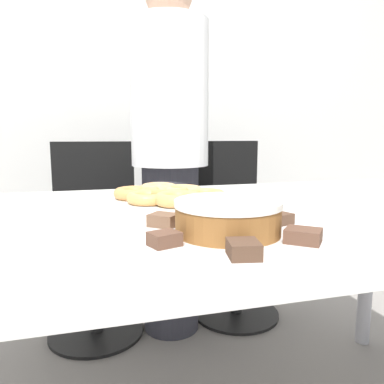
# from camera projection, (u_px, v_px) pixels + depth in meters

# --- Properties ---
(wall_back) EXTENTS (8.00, 0.05, 2.60)m
(wall_back) POSITION_uv_depth(u_px,v_px,m) (126.00, 76.00, 2.37)
(wall_back) COLOR silver
(wall_back) RESTS_ON ground_plane
(table) EXTENTS (1.94, 0.95, 0.73)m
(table) POSITION_uv_depth(u_px,v_px,m) (195.00, 239.00, 0.96)
(table) COLOR silver
(table) RESTS_ON ground_plane
(person_standing) EXTENTS (0.35, 0.35, 1.62)m
(person_standing) POSITION_uv_depth(u_px,v_px,m) (170.00, 152.00, 1.70)
(person_standing) COLOR #383842
(person_standing) RESTS_ON ground_plane
(office_chair_left) EXTENTS (0.48, 0.48, 0.90)m
(office_chair_left) POSITION_uv_depth(u_px,v_px,m) (94.00, 242.00, 1.76)
(office_chair_left) COLOR black
(office_chair_left) RESTS_ON ground_plane
(office_chair_right) EXTENTS (0.45, 0.45, 0.90)m
(office_chair_right) POSITION_uv_depth(u_px,v_px,m) (233.00, 232.00, 1.95)
(office_chair_right) COLOR black
(office_chair_right) RESTS_ON ground_plane
(plate_cake) EXTENTS (0.35, 0.35, 0.01)m
(plate_cake) POSITION_uv_depth(u_px,v_px,m) (228.00, 236.00, 0.71)
(plate_cake) COLOR white
(plate_cake) RESTS_ON table
(plate_donuts) EXTENTS (0.35, 0.35, 0.01)m
(plate_donuts) POSITION_uv_depth(u_px,v_px,m) (169.00, 201.00, 1.09)
(plate_donuts) COLOR white
(plate_donuts) RESTS_ON table
(frosted_cake) EXTENTS (0.20, 0.20, 0.06)m
(frosted_cake) POSITION_uv_depth(u_px,v_px,m) (228.00, 217.00, 0.70)
(frosted_cake) COLOR brown
(frosted_cake) RESTS_ON plate_cake
(lamington_0) EXTENTS (0.06, 0.06, 0.03)m
(lamington_0) POSITION_uv_depth(u_px,v_px,m) (244.00, 249.00, 0.57)
(lamington_0) COLOR #513828
(lamington_0) RESTS_ON plate_cake
(lamington_1) EXTENTS (0.08, 0.08, 0.02)m
(lamington_1) POSITION_uv_depth(u_px,v_px,m) (303.00, 236.00, 0.65)
(lamington_1) COLOR brown
(lamington_1) RESTS_ON plate_cake
(lamington_2) EXTENTS (0.06, 0.06, 0.02)m
(lamington_2) POSITION_uv_depth(u_px,v_px,m) (278.00, 219.00, 0.78)
(lamington_2) COLOR #513828
(lamington_2) RESTS_ON plate_cake
(lamington_3) EXTENTS (0.06, 0.06, 0.03)m
(lamington_3) POSITION_uv_depth(u_px,v_px,m) (217.00, 212.00, 0.84)
(lamington_3) COLOR brown
(lamington_3) RESTS_ON plate_cake
(lamington_4) EXTENTS (0.07, 0.07, 0.03)m
(lamington_4) POSITION_uv_depth(u_px,v_px,m) (164.00, 220.00, 0.76)
(lamington_4) COLOR brown
(lamington_4) RESTS_ON plate_cake
(lamington_5) EXTENTS (0.06, 0.06, 0.02)m
(lamington_5) POSITION_uv_depth(u_px,v_px,m) (164.00, 239.00, 0.63)
(lamington_5) COLOR brown
(lamington_5) RESTS_ON plate_cake
(donut_0) EXTENTS (0.12, 0.12, 0.03)m
(donut_0) POSITION_uv_depth(u_px,v_px,m) (169.00, 193.00, 1.09)
(donut_0) COLOR #D18E4C
(donut_0) RESTS_ON plate_donuts
(donut_1) EXTENTS (0.13, 0.13, 0.03)m
(donut_1) POSITION_uv_depth(u_px,v_px,m) (178.00, 199.00, 0.99)
(donut_1) COLOR tan
(donut_1) RESTS_ON plate_donuts
(donut_2) EXTENTS (0.12, 0.12, 0.03)m
(donut_2) POSITION_uv_depth(u_px,v_px,m) (205.00, 195.00, 1.07)
(donut_2) COLOR tan
(donut_2) RESTS_ON plate_donuts
(donut_3) EXTENTS (0.12, 0.12, 0.03)m
(donut_3) POSITION_uv_depth(u_px,v_px,m) (183.00, 191.00, 1.13)
(donut_3) COLOR #E5AD66
(donut_3) RESTS_ON plate_donuts
(donut_4) EXTENTS (0.12, 0.12, 0.04)m
(donut_4) POSITION_uv_depth(u_px,v_px,m) (159.00, 189.00, 1.15)
(donut_4) COLOR #E5AD66
(donut_4) RESTS_ON plate_donuts
(donut_5) EXTENTS (0.12, 0.12, 0.03)m
(donut_5) POSITION_uv_depth(u_px,v_px,m) (135.00, 193.00, 1.10)
(donut_5) COLOR #D18E4C
(donut_5) RESTS_ON plate_donuts
(donut_6) EXTENTS (0.12, 0.12, 0.03)m
(donut_6) POSITION_uv_depth(u_px,v_px,m) (148.00, 198.00, 1.02)
(donut_6) COLOR tan
(donut_6) RESTS_ON plate_donuts
(napkin) EXTENTS (0.12, 0.10, 0.01)m
(napkin) POSITION_uv_depth(u_px,v_px,m) (372.00, 196.00, 1.19)
(napkin) COLOR white
(napkin) RESTS_ON table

